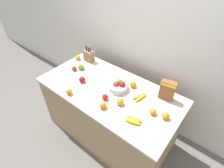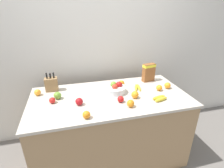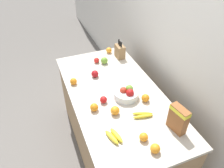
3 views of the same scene
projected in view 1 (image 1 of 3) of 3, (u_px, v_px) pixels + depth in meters
ground_plane at (110, 131)px, 2.71m from camera, size 14.00×14.00×0.00m
wall_back at (141, 39)px, 2.27m from camera, size 9.00×0.06×2.60m
counter at (109, 113)px, 2.43m from camera, size 1.78×0.90×0.88m
knife_block at (89, 56)px, 2.58m from camera, size 0.15×0.09×0.25m
cereal_box at (168, 89)px, 1.94m from camera, size 0.18×0.10×0.24m
fruit_bowl at (118, 86)px, 2.12m from camera, size 0.24×0.24×0.13m
banana_bunch_left at (140, 97)px, 2.01m from camera, size 0.12×0.19×0.03m
banana_bunch_right at (133, 120)px, 1.75m from camera, size 0.18×0.12×0.04m
apple_leftmost at (82, 80)px, 2.22m from camera, size 0.08×0.08×0.08m
apple_rear at (105, 97)px, 1.99m from camera, size 0.07×0.07×0.07m
apple_middle at (74, 69)px, 2.42m from camera, size 0.06×0.06×0.06m
apple_by_knife_block at (81, 67)px, 2.44m from camera, size 0.08×0.08×0.08m
orange_by_cereal at (78, 58)px, 2.64m from camera, size 0.07×0.07×0.07m
orange_front_center at (133, 84)px, 2.15m from camera, size 0.08×0.08×0.08m
orange_front_right at (153, 112)px, 1.82m from camera, size 0.07×0.07×0.07m
orange_back_center at (166, 116)px, 1.77m from camera, size 0.08×0.08×0.08m
orange_mid_left at (103, 105)px, 1.88m from camera, size 0.08×0.08×0.08m
orange_front_left at (120, 102)px, 1.92m from camera, size 0.08×0.08×0.08m
orange_mid_right at (69, 92)px, 2.05m from camera, size 0.07×0.07×0.07m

